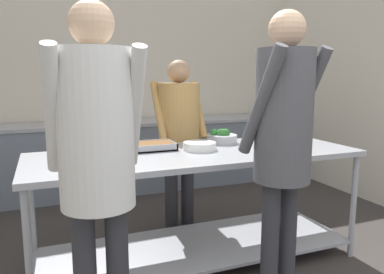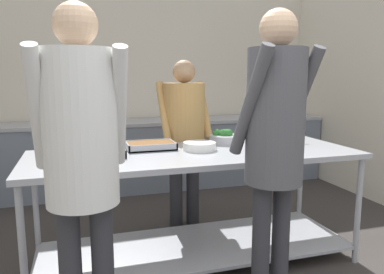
{
  "view_description": "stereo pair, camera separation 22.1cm",
  "coord_description": "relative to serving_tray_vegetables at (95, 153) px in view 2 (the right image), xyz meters",
  "views": [
    {
      "loc": [
        -1.04,
        -0.79,
        1.44
      ],
      "look_at": [
        0.01,
        1.88,
        0.98
      ],
      "focal_mm": 35.0,
      "sensor_mm": 36.0,
      "label": 1
    },
    {
      "loc": [
        -0.84,
        -0.86,
        1.44
      ],
      "look_at": [
        0.01,
        1.88,
        0.98
      ],
      "focal_mm": 35.0,
      "sensor_mm": 36.0,
      "label": 2
    }
  ],
  "objects": [
    {
      "name": "serving_tray_vegetables",
      "position": [
        0.0,
        0.0,
        0.0
      ],
      "size": [
        0.42,
        0.3,
        0.05
      ],
      "color": "#9EA0A8",
      "rests_on": "serving_counter"
    },
    {
      "name": "guest_serving_left",
      "position": [
        0.96,
        -0.84,
        0.23
      ],
      "size": [
        0.48,
        0.41,
        1.81
      ],
      "color": "#2D2D33",
      "rests_on": "ground_plane"
    },
    {
      "name": "guest_serving_right",
      "position": [
        -0.1,
        -0.85,
        0.21
      ],
      "size": [
        0.45,
        0.36,
        1.79
      ],
      "color": "#2D2D33",
      "rests_on": "ground_plane"
    },
    {
      "name": "serving_counter",
      "position": [
        0.74,
        -0.08,
        -0.31
      ],
      "size": [
        2.48,
        0.88,
        0.88
      ],
      "color": "#9EA0A8",
      "rests_on": "ground_plane"
    },
    {
      "name": "serving_tray_roast",
      "position": [
        0.43,
        0.15,
        -0.0
      ],
      "size": [
        0.38,
        0.27,
        0.05
      ],
      "color": "#9EA0A8",
      "rests_on": "serving_counter"
    },
    {
      "name": "back_counter",
      "position": [
        0.72,
        2.01,
        -0.46
      ],
      "size": [
        4.84,
        0.65,
        0.89
      ],
      "color": "slate",
      "rests_on": "ground_plane"
    },
    {
      "name": "plate_stack",
      "position": [
        0.79,
        -0.0,
        0.0
      ],
      "size": [
        0.27,
        0.27,
        0.06
      ],
      "color": "white",
      "rests_on": "serving_counter"
    },
    {
      "name": "cook_behind_counter",
      "position": [
        0.85,
        0.65,
        0.07
      ],
      "size": [
        0.5,
        0.39,
        1.59
      ],
      "color": "#2D2D33",
      "rests_on": "ground_plane"
    },
    {
      "name": "sauce_pan",
      "position": [
        1.47,
        0.03,
        0.03
      ],
      "size": [
        0.43,
        0.29,
        0.09
      ],
      "color": "#9EA0A8",
      "rests_on": "serving_counter"
    },
    {
      "name": "water_bottle",
      "position": [
        2.63,
        2.03,
        0.1
      ],
      "size": [
        0.06,
        0.06,
        0.25
      ],
      "color": "#23602D",
      "rests_on": "back_counter"
    },
    {
      "name": "wall_rear",
      "position": [
        0.72,
        2.38,
        0.42
      ],
      "size": [
        5.0,
        0.06,
        2.65
      ],
      "color": "beige",
      "rests_on": "ground_plane"
    },
    {
      "name": "broccoli_bowl",
      "position": [
        1.09,
        0.21,
        0.02
      ],
      "size": [
        0.26,
        0.26,
        0.12
      ],
      "color": "#B2B2B7",
      "rests_on": "serving_counter"
    }
  ]
}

